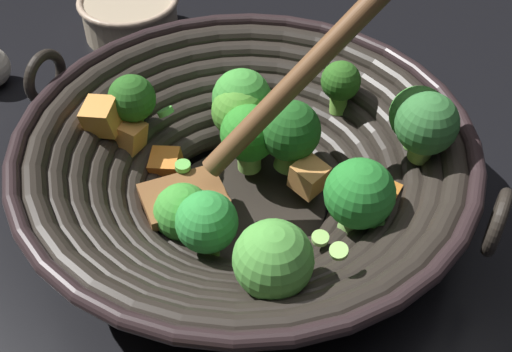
# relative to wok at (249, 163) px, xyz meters

# --- Properties ---
(ground_plane) EXTENTS (4.00, 4.00, 0.00)m
(ground_plane) POSITION_rel_wok_xyz_m (-0.00, -0.00, -0.06)
(ground_plane) COLOR black
(wok) EXTENTS (0.39, 0.39, 0.24)m
(wok) POSITION_rel_wok_xyz_m (0.00, 0.00, 0.00)
(wok) COLOR black
(wok) RESTS_ON ground
(prep_bowl) EXTENTS (0.12, 0.12, 0.05)m
(prep_bowl) POSITION_rel_wok_xyz_m (-0.32, -0.10, -0.03)
(prep_bowl) COLOR tan
(prep_bowl) RESTS_ON ground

